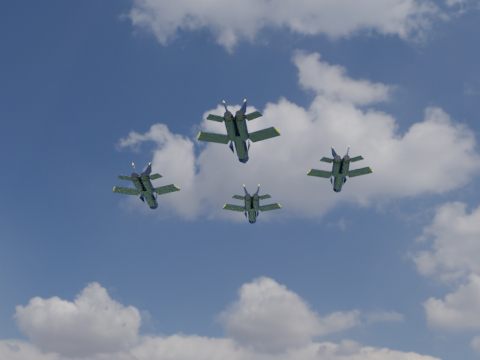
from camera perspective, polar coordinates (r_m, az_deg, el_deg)
name	(u,v)px	position (r m, az deg, el deg)	size (l,w,h in m)	color
jet_lead	(252,212)	(114.48, 1.16, -3.07)	(10.64, 14.24, 3.35)	black
jet_left	(149,196)	(101.20, -8.60, -1.48)	(10.82, 14.33, 3.38)	black
jet_right	(339,179)	(101.66, 9.35, 0.13)	(10.55, 13.95, 3.29)	black
jet_slot	(241,144)	(86.29, 0.06, 3.40)	(11.58, 15.17, 3.59)	black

